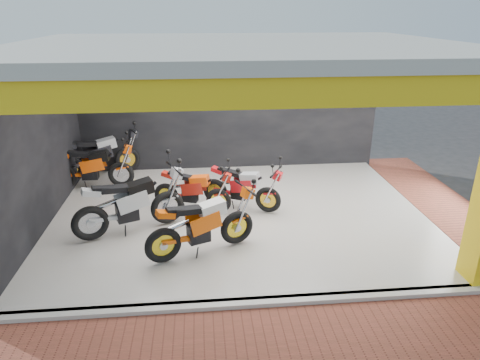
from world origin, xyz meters
name	(u,v)px	position (x,y,z in m)	size (l,w,h in m)	color
ground	(250,269)	(0.00, 0.00, 0.00)	(80.00, 80.00, 0.00)	#2D2D30
showroom_floor	(240,216)	(0.00, 2.00, 0.05)	(8.00, 6.00, 0.10)	silver
showroom_ceiling	(240,47)	(0.00, 2.00, 3.60)	(8.40, 6.40, 0.20)	beige
back_wall	(229,109)	(0.00, 5.10, 1.75)	(8.20, 0.20, 3.50)	black
left_wall	(32,147)	(-4.10, 2.00, 1.75)	(0.20, 6.20, 3.50)	black
header_beam_front	(262,91)	(0.00, -1.00, 3.30)	(8.40, 0.30, 0.40)	yellow
header_beam_right	(439,61)	(4.00, 2.00, 3.30)	(0.30, 6.40, 0.40)	yellow
floor_kerb	(258,303)	(0.00, -1.02, 0.05)	(8.00, 0.20, 0.10)	silver
paver_front	(266,341)	(0.00, -1.80, 0.01)	(9.00, 1.40, 0.03)	brown
paver_right	(447,208)	(4.80, 2.00, 0.01)	(1.40, 7.00, 0.03)	brown
moto_hero	(237,212)	(-0.18, 0.71, 0.78)	(2.21, 0.82, 1.35)	#EE560A
moto_row_a	(268,188)	(0.62, 1.98, 0.70)	(1.96, 0.73, 1.20)	red
moto_row_b	(166,192)	(-1.53, 1.67, 0.82)	(2.36, 0.88, 1.45)	#ABAEB3
moto_row_c	(218,189)	(-0.45, 2.06, 0.68)	(1.88, 0.70, 1.15)	red
moto_row_d	(120,163)	(-2.80, 3.78, 0.76)	(2.15, 0.80, 1.31)	#FF560A
moto_row_e	(126,148)	(-2.80, 4.84, 0.81)	(2.31, 0.86, 1.41)	black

